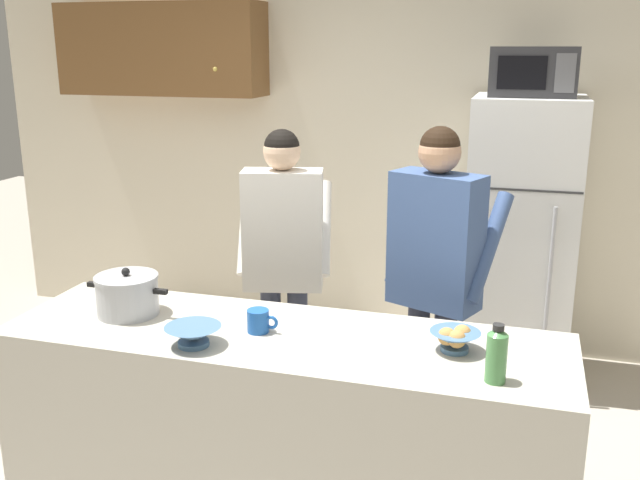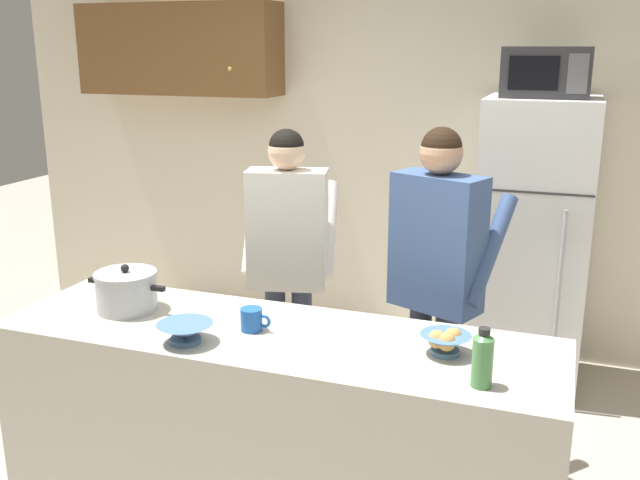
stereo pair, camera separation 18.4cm
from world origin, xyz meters
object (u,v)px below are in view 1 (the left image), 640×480
at_px(refrigerator, 520,242).
at_px(microwave, 533,72).
at_px(person_near_pot, 283,246).
at_px(person_by_sink, 436,258).
at_px(empty_bowl, 193,334).
at_px(bottle_near_edge, 497,354).
at_px(bread_bowl, 455,339).
at_px(coffee_mug, 259,321).
at_px(cooking_pot, 127,295).

height_order(refrigerator, microwave, microwave).
height_order(person_near_pot, person_by_sink, person_by_sink).
distance_m(empty_bowl, bottle_near_edge, 1.15).
bearing_deg(bottle_near_edge, bread_bowl, 126.94).
bearing_deg(bread_bowl, refrigerator, 83.43).
bearing_deg(bread_bowl, coffee_mug, -177.71).
bearing_deg(cooking_pot, bread_bowl, 0.15).
height_order(microwave, person_near_pot, microwave).
bearing_deg(microwave, person_by_sink, -109.79).
relative_size(cooking_pot, coffee_mug, 2.93).
bearing_deg(cooking_pot, refrigerator, 48.54).
distance_m(bread_bowl, empty_bowl, 1.01).
bearing_deg(person_by_sink, cooking_pot, -148.95).
xyz_separation_m(cooking_pot, empty_bowl, (0.42, -0.23, -0.04)).
bearing_deg(empty_bowl, bread_bowl, 13.27).
bearing_deg(empty_bowl, microwave, 59.62).
xyz_separation_m(bread_bowl, bottle_near_edge, (0.16, -0.22, 0.05)).
xyz_separation_m(refrigerator, person_by_sink, (-0.38, -1.09, 0.18)).
bearing_deg(person_near_pot, coffee_mug, -77.04).
bearing_deg(refrigerator, microwave, -89.93).
bearing_deg(cooking_pot, microwave, 48.19).
bearing_deg(coffee_mug, refrigerator, 61.76).
xyz_separation_m(microwave, person_near_pot, (-1.20, -0.94, -0.88)).
bearing_deg(person_by_sink, person_near_pot, 171.30).
height_order(person_near_pot, bread_bowl, person_near_pot).
xyz_separation_m(cooking_pot, bread_bowl, (1.41, 0.00, -0.04)).
xyz_separation_m(microwave, bottle_near_edge, (-0.05, -2.02, -0.88)).
height_order(microwave, coffee_mug, microwave).
distance_m(person_by_sink, bottle_near_edge, 1.01).
height_order(cooking_pot, empty_bowl, cooking_pot).
relative_size(person_near_pot, empty_bowl, 7.38).
bearing_deg(refrigerator, cooking_pot, -131.46).
distance_m(bread_bowl, bottle_near_edge, 0.27).
bearing_deg(cooking_pot, empty_bowl, -28.34).
bearing_deg(bread_bowl, person_by_sink, 103.17).
bearing_deg(empty_bowl, refrigerator, 59.89).
bearing_deg(person_by_sink, microwave, 70.21).
height_order(person_near_pot, bottle_near_edge, person_near_pot).
bearing_deg(bread_bowl, bottle_near_edge, -53.06).
relative_size(microwave, cooking_pot, 1.25).
bearing_deg(cooking_pot, person_near_pot, 64.57).
height_order(cooking_pot, coffee_mug, cooking_pot).
relative_size(microwave, person_by_sink, 0.28).
relative_size(coffee_mug, bread_bowl, 0.67).
relative_size(refrigerator, empty_bowl, 7.92).
bearing_deg(microwave, person_near_pot, -142.03).
bearing_deg(bottle_near_edge, microwave, 88.63).
bearing_deg(bottle_near_edge, person_near_pot, 136.93).
height_order(cooking_pot, bottle_near_edge, bottle_near_edge).
bearing_deg(cooking_pot, coffee_mug, -2.57).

